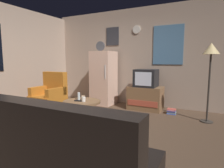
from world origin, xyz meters
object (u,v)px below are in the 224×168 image
crt_tv (146,78)px  mug_ceramic_white (84,99)px  fridge (104,78)px  tv_stand (145,98)px  wine_glass (79,96)px  coffee_table (82,113)px  armchair (50,97)px  mug_ceramic_tan (83,98)px  remote_control (78,101)px  couch (63,162)px  book_stack (172,111)px  standing_lamp (211,55)px

crt_tv → mug_ceramic_white: bearing=-111.6°
fridge → mug_ceramic_white: 1.87m
fridge → tv_stand: fridge is taller
wine_glass → coffee_table: bearing=-23.7°
armchair → fridge: bearing=56.2°
wine_glass → mug_ceramic_tan: (0.09, 0.02, -0.03)m
tv_stand → mug_ceramic_tan: tv_stand is taller
tv_stand → mug_ceramic_tan: (-0.76, -1.63, 0.23)m
tv_stand → remote_control: (-0.78, -1.75, 0.19)m
crt_tv → couch: crt_tv is taller
fridge → wine_glass: size_ratio=11.80×
fridge → book_stack: 2.06m
mug_ceramic_white → couch: 1.84m
fridge → mug_ceramic_white: (0.57, -1.76, -0.23)m
book_stack → coffee_table: bearing=-132.3°
mug_ceramic_tan → armchair: armchair is taller
mug_ceramic_white → mug_ceramic_tan: same height
mug_ceramic_tan → remote_control: (-0.02, -0.12, -0.03)m
wine_glass → mug_ceramic_white: bearing=-25.7°
coffee_table → remote_control: 0.26m
mug_ceramic_white → couch: size_ratio=0.05×
remote_control → book_stack: size_ratio=0.74×
coffee_table → book_stack: bearing=47.7°
wine_glass → remote_control: bearing=-57.8°
couch → book_stack: 3.23m
mug_ceramic_tan → book_stack: size_ratio=0.44×
standing_lamp → couch: bearing=-112.1°
wine_glass → mug_ceramic_white: wine_glass is taller
book_stack → mug_ceramic_white: bearing=-130.3°
mug_ceramic_white → book_stack: size_ratio=0.44×
tv_stand → standing_lamp: standing_lamp is taller
couch → crt_tv: bearing=93.8°
fridge → wine_glass: bearing=-76.7°
armchair → wine_glass: bearing=-19.2°
mug_ceramic_tan → tv_stand: bearing=65.0°
tv_stand → couch: bearing=-86.0°
couch → remote_control: bearing=122.9°
fridge → book_stack: size_ratio=8.74×
mug_ceramic_tan → couch: size_ratio=0.05×
crt_tv → armchair: bearing=-149.8°
coffee_table → armchair: bearing=160.4°
tv_stand → armchair: 2.41m
wine_glass → mug_ceramic_tan: size_ratio=1.67×
crt_tv → coffee_table: (-0.75, -1.69, -0.57)m
standing_lamp → crt_tv: bearing=164.5°
tv_stand → coffee_table: (-0.74, -1.69, -0.06)m
wine_glass → mug_ceramic_tan: 0.10m
mug_ceramic_white → armchair: (-1.41, 0.51, -0.18)m
mug_ceramic_white → remote_control: 0.12m
crt_tv → fridge: bearing=178.6°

